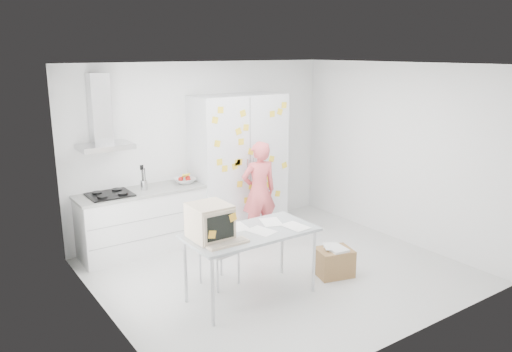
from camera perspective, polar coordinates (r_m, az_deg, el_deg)
floor at (r=6.79m, az=2.63°, el=-10.89°), size 4.50×4.00×0.02m
walls at (r=6.90m, az=-0.86°, el=1.51°), size 4.52×4.01×2.70m
ceiling at (r=6.15m, az=2.92°, el=12.63°), size 4.50×4.00×0.02m
counter_run at (r=7.45m, az=-12.81°, el=-4.92°), size 1.84×0.63×1.28m
range_hood at (r=7.09m, az=-17.29°, el=6.20°), size 0.70×0.48×1.01m
tall_cabinet at (r=7.98m, az=-1.98°, el=1.40°), size 1.50×0.68×2.20m
person at (r=7.59m, az=0.34°, el=-1.78°), size 0.62×0.46×1.55m
desk at (r=5.65m, az=-3.47°, el=-5.90°), size 1.54×0.78×1.22m
chair at (r=6.30m, az=-4.70°, el=-7.62°), size 0.48×0.48×0.94m
cardboard_box at (r=6.67m, az=8.92°, el=-9.66°), size 0.53×0.47×0.39m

